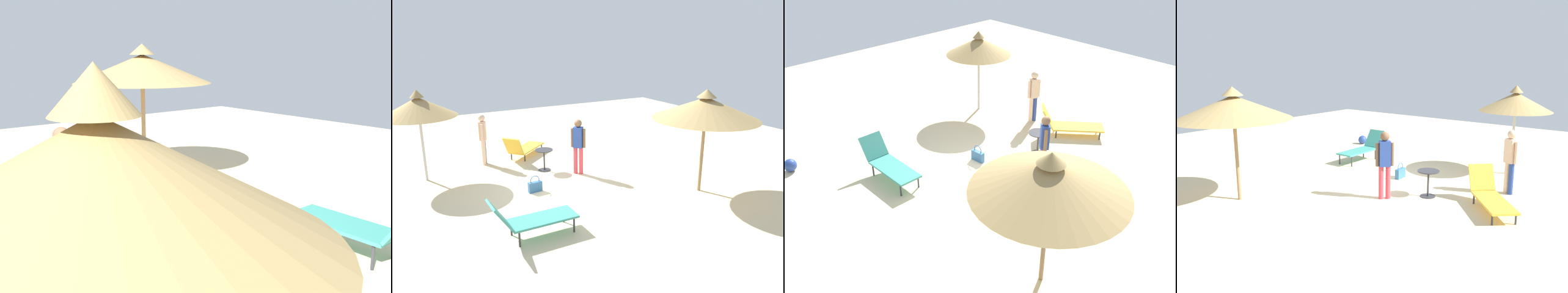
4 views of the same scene
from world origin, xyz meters
The scene contains 7 objects.
ground centered at (0.00, 0.00, -0.05)m, with size 24.00×24.00×0.10m, color beige.
parasol_umbrella_edge centered at (-3.47, 1.90, 2.36)m, with size 2.84×2.84×2.86m.
parasol_umbrella_center centered at (3.14, -2.67, 2.24)m, with size 2.15×2.15×2.74m.
lounge_chair_far_left centered at (1.61, 2.02, 0.45)m, with size 1.90×0.64×0.97m.
person_standing_back centered at (-1.13, -0.95, 1.01)m, with size 0.36×0.35×1.75m.
handbag centered at (0.61, -0.25, 0.17)m, with size 0.40×0.15×0.48m.
side_table_round centered at (-0.30, -1.75, 0.48)m, with size 0.57×0.57×0.70m.
Camera 1 is at (4.88, -3.59, 2.79)m, focal length 43.95 mm.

